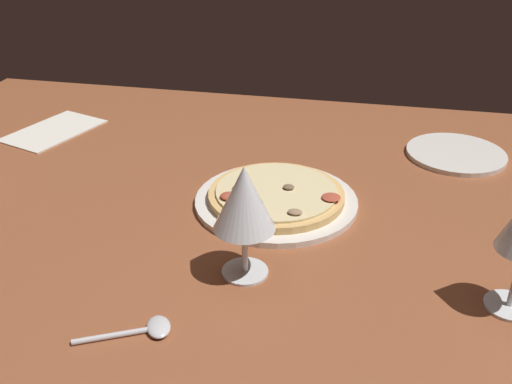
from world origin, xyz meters
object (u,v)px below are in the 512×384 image
Objects in this scene: wine_glass_near at (244,201)px; paper_menu at (54,131)px; spoon at (146,329)px; side_plate at (456,154)px; pizza_main at (276,198)px.

wine_glass_near is 0.82× the size of paper_menu.
spoon reaches higher than paper_menu.
wine_glass_near reaches higher than side_plate.
spoon is (8.76, 13.75, -10.65)cm from wine_glass_near.
wine_glass_near is at bearing 159.80° from paper_menu.
wine_glass_near is (0.79, 19.25, 9.93)cm from pizza_main.
spoon reaches higher than side_plate.
side_plate reaches higher than paper_menu.
side_plate is 70.49cm from spoon.
pizza_main is 2.36× the size of spoon.
pizza_main is 39.34cm from side_plate.
spoon is at bearing 145.91° from paper_menu.
paper_menu is at bearing -52.38° from spoon.
pizza_main is at bearing 39.88° from side_plate.
spoon is at bearing 55.69° from side_plate.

